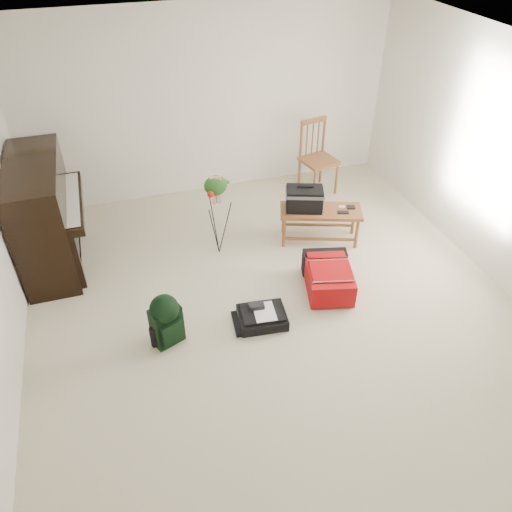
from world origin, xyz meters
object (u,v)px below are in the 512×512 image
object	(u,v)px
black_duffel	(262,316)
green_backpack	(166,318)
flower_stand	(217,216)
bench	(310,205)
dining_chair	(318,158)
red_suitcase	(326,274)
piano	(46,217)

from	to	relation	value
black_duffel	green_backpack	size ratio (longest dim) A/B	0.91
flower_stand	bench	bearing A→B (deg)	9.31
dining_chair	red_suitcase	world-z (taller)	dining_chair
red_suitcase	green_backpack	distance (m)	1.84
bench	dining_chair	xyz separation A→B (m)	(0.60, 1.16, -0.03)
piano	green_backpack	xyz separation A→B (m)	(1.04, -1.70, -0.29)
green_backpack	piano	bearing A→B (deg)	99.55
piano	dining_chair	xyz separation A→B (m)	(3.58, 0.62, -0.10)
piano	bench	bearing A→B (deg)	-10.31
dining_chair	bench	bearing A→B (deg)	-129.32
piano	green_backpack	world-z (taller)	piano
piano	flower_stand	size ratio (longest dim) A/B	1.41
red_suitcase	flower_stand	world-z (taller)	flower_stand
black_duffel	flower_stand	size ratio (longest dim) A/B	0.49
black_duffel	flower_stand	bearing A→B (deg)	101.93
piano	dining_chair	bearing A→B (deg)	9.79
piano	red_suitcase	world-z (taller)	piano
dining_chair	piano	bearing A→B (deg)	177.87
dining_chair	green_backpack	bearing A→B (deg)	-149.46
black_duffel	flower_stand	distance (m)	1.37
black_duffel	red_suitcase	bearing A→B (deg)	27.37
piano	bench	world-z (taller)	piano
bench	dining_chair	size ratio (longest dim) A/B	1.02
piano	flower_stand	world-z (taller)	piano
piano	bench	size ratio (longest dim) A/B	1.43
bench	piano	bearing A→B (deg)	-171.00
dining_chair	flower_stand	xyz separation A→B (m)	(-1.71, -1.05, 0.02)
piano	black_duffel	size ratio (longest dim) A/B	2.90
piano	dining_chair	size ratio (longest dim) A/B	1.46
dining_chair	flower_stand	distance (m)	2.01
dining_chair	flower_stand	world-z (taller)	flower_stand
piano	black_duffel	distance (m)	2.69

